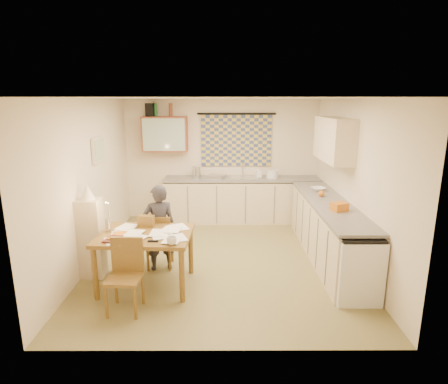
{
  "coord_description": "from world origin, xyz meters",
  "views": [
    {
      "loc": [
        0.02,
        -5.55,
        2.48
      ],
      "look_at": [
        0.04,
        0.2,
        1.05
      ],
      "focal_mm": 30.0,
      "sensor_mm": 36.0,
      "label": 1
    }
  ],
  "objects_px": {
    "stove": "(356,266)",
    "counter_back": "(245,200)",
    "chair_far": "(160,251)",
    "shelf_stand": "(92,238)",
    "person": "(159,228)",
    "dining_table": "(146,259)",
    "counter_right": "(328,230)"
  },
  "relations": [
    {
      "from": "counter_back",
      "to": "chair_far",
      "type": "relative_size",
      "value": 3.95
    },
    {
      "from": "stove",
      "to": "counter_back",
      "type": "bearing_deg",
      "value": 111.27
    },
    {
      "from": "counter_back",
      "to": "dining_table",
      "type": "xyz_separation_m",
      "value": [
        -1.49,
        -2.81,
        -0.07
      ]
    },
    {
      "from": "counter_back",
      "to": "counter_right",
      "type": "xyz_separation_m",
      "value": [
        1.22,
        -1.87,
        -0.0
      ]
    },
    {
      "from": "dining_table",
      "to": "person",
      "type": "height_order",
      "value": "person"
    },
    {
      "from": "stove",
      "to": "chair_far",
      "type": "xyz_separation_m",
      "value": [
        -2.63,
        0.92,
        -0.17
      ]
    },
    {
      "from": "chair_far",
      "to": "shelf_stand",
      "type": "relative_size",
      "value": 0.73
    },
    {
      "from": "counter_back",
      "to": "dining_table",
      "type": "distance_m",
      "value": 3.18
    },
    {
      "from": "counter_back",
      "to": "stove",
      "type": "xyz_separation_m",
      "value": [
        1.22,
        -3.15,
        -0.02
      ]
    },
    {
      "from": "dining_table",
      "to": "shelf_stand",
      "type": "distance_m",
      "value": 0.9
    },
    {
      "from": "person",
      "to": "shelf_stand",
      "type": "height_order",
      "value": "person"
    },
    {
      "from": "counter_back",
      "to": "shelf_stand",
      "type": "relative_size",
      "value": 2.89
    },
    {
      "from": "counter_back",
      "to": "shelf_stand",
      "type": "height_order",
      "value": "shelf_stand"
    },
    {
      "from": "stove",
      "to": "dining_table",
      "type": "distance_m",
      "value": 2.74
    },
    {
      "from": "shelf_stand",
      "to": "person",
      "type": "bearing_deg",
      "value": 13.48
    },
    {
      "from": "stove",
      "to": "person",
      "type": "bearing_deg",
      "value": 161.86
    },
    {
      "from": "counter_back",
      "to": "counter_right",
      "type": "relative_size",
      "value": 1.12
    },
    {
      "from": "counter_back",
      "to": "shelf_stand",
      "type": "distance_m",
      "value": 3.42
    },
    {
      "from": "stove",
      "to": "dining_table",
      "type": "relative_size",
      "value": 0.68
    },
    {
      "from": "chair_far",
      "to": "person",
      "type": "distance_m",
      "value": 0.4
    },
    {
      "from": "counter_right",
      "to": "counter_back",
      "type": "bearing_deg",
      "value": 123.23
    },
    {
      "from": "person",
      "to": "chair_far",
      "type": "bearing_deg",
      "value": -90.74
    },
    {
      "from": "dining_table",
      "to": "person",
      "type": "bearing_deg",
      "value": 81.7
    },
    {
      "from": "stove",
      "to": "person",
      "type": "height_order",
      "value": "person"
    },
    {
      "from": "counter_back",
      "to": "person",
      "type": "distance_m",
      "value": 2.69
    },
    {
      "from": "shelf_stand",
      "to": "stove",
      "type": "bearing_deg",
      "value": -10.14
    },
    {
      "from": "counter_back",
      "to": "person",
      "type": "height_order",
      "value": "person"
    },
    {
      "from": "stove",
      "to": "shelf_stand",
      "type": "relative_size",
      "value": 0.75
    },
    {
      "from": "counter_back",
      "to": "chair_far",
      "type": "distance_m",
      "value": 2.64
    },
    {
      "from": "stove",
      "to": "person",
      "type": "xyz_separation_m",
      "value": [
        -2.61,
        0.86,
        0.22
      ]
    },
    {
      "from": "dining_table",
      "to": "stove",
      "type": "bearing_deg",
      "value": -4.06
    },
    {
      "from": "dining_table",
      "to": "chair_far",
      "type": "distance_m",
      "value": 0.61
    }
  ]
}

